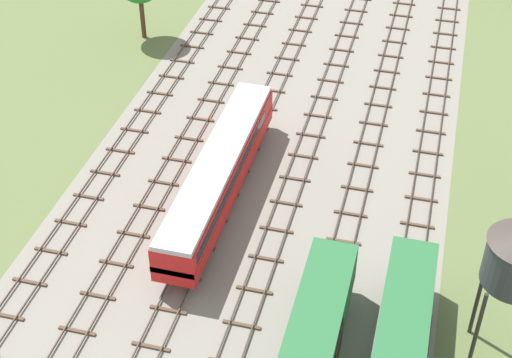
% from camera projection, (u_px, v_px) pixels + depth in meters
% --- Properties ---
extents(ground_plane, '(480.00, 480.00, 0.00)m').
position_uv_depth(ground_plane, '(266.00, 171.00, 58.93)').
color(ground_plane, '#5B6B3D').
extents(ballast_bed, '(27.71, 176.00, 0.01)m').
position_uv_depth(ballast_bed, '(266.00, 171.00, 58.93)').
color(ballast_bed, gray).
rests_on(ballast_bed, ground).
extents(track_far_left, '(2.40, 126.00, 0.29)m').
position_uv_depth(track_far_left, '(127.00, 140.00, 61.99)').
color(track_far_left, '#47382D').
rests_on(track_far_left, ground).
extents(track_left, '(2.40, 126.00, 0.29)m').
position_uv_depth(track_left, '(183.00, 148.00, 61.04)').
color(track_left, '#47382D').
rests_on(track_left, ground).
extents(track_centre_left, '(2.40, 126.00, 0.29)m').
position_uv_depth(track_centre_left, '(240.00, 157.00, 60.08)').
color(track_centre_left, '#47382D').
rests_on(track_centre_left, ground).
extents(track_centre, '(2.40, 126.00, 0.29)m').
position_uv_depth(track_centre, '(299.00, 167.00, 59.13)').
color(track_centre, '#47382D').
rests_on(track_centre, ground).
extents(track_centre_right, '(2.40, 126.00, 0.29)m').
position_uv_depth(track_centre_right, '(360.00, 176.00, 58.18)').
color(track_centre_right, '#47382D').
rests_on(track_centre_right, ground).
extents(track_right, '(2.40, 126.00, 0.29)m').
position_uv_depth(track_right, '(423.00, 186.00, 57.23)').
color(track_right, '#47382D').
rests_on(track_right, ground).
extents(freight_boxcar_centre_right_nearest, '(2.87, 14.00, 3.60)m').
position_uv_depth(freight_boxcar_centre_right_nearest, '(313.00, 343.00, 42.44)').
color(freight_boxcar_centre_right_nearest, '#286638').
rests_on(freight_boxcar_centre_right_nearest, ground).
extents(freight_boxcar_right_near, '(2.87, 14.00, 3.60)m').
position_uv_depth(freight_boxcar_right_near, '(401.00, 341.00, 42.52)').
color(freight_boxcar_right_near, '#286638').
rests_on(freight_boxcar_right_near, ground).
extents(diesel_railcar_centre_left_mid, '(2.96, 20.50, 3.80)m').
position_uv_depth(diesel_railcar_centre_left_mid, '(219.00, 173.00, 54.47)').
color(diesel_railcar_centre_left_mid, red).
rests_on(diesel_railcar_centre_left_mid, ground).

